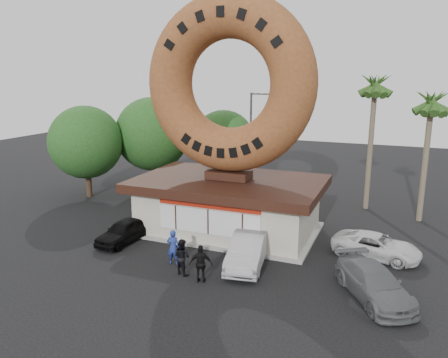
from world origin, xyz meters
The scene contains 16 objects.
ground centered at (0.00, 0.00, 0.00)m, with size 90.00×90.00×0.00m, color black.
donut_shop centered at (0.00, 5.98, 1.77)m, with size 11.20×7.20×3.80m.
giant_donut centered at (0.00, 6.00, 8.88)m, with size 10.16×10.16×2.59m, color brown.
tree_west centered at (-9.50, 13.00, 4.64)m, with size 6.00×6.00×7.65m.
tree_mid centered at (-4.00, 15.00, 4.02)m, with size 5.20×5.20×6.63m.
tree_far centered at (-13.00, 9.00, 4.33)m, with size 5.60×5.60×7.14m.
palm_near centered at (7.50, 14.00, 8.41)m, with size 2.60×2.60×9.75m.
palm_far centered at (11.00, 12.50, 7.48)m, with size 2.60×2.60×8.75m.
street_lamp centered at (-1.86, 16.00, 4.48)m, with size 2.11×0.20×8.00m.
person_left centered at (-0.82, 0.38, 0.91)m, with size 0.67×0.44×1.83m, color navy.
person_center centered at (0.12, -0.46, 0.89)m, with size 0.87×0.67×1.78m, color black.
person_right centered at (1.33, -0.89, 0.91)m, with size 1.07×0.44×1.82m, color black.
car_black centered at (-4.91, 1.97, 0.65)m, with size 1.55×3.84×1.31m, color black.
car_silver centered at (2.71, 1.72, 0.77)m, with size 1.64×4.70×1.55m, color #A7A6AB.
car_grey centered at (8.87, 0.55, 0.69)m, with size 1.94×4.78×1.39m, color slate.
car_white centered at (8.70, 5.16, 0.63)m, with size 2.08×4.52×1.26m, color silver.
Camera 1 is at (9.33, -17.81, 9.47)m, focal length 35.00 mm.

